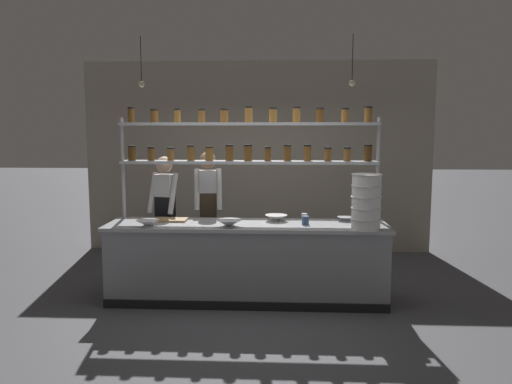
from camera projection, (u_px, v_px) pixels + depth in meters
The scene contains 15 objects.
ground_plane at pixel (247, 299), 5.95m from camera, with size 40.00×40.00×0.00m, color #4C4C51.
back_wall at pixel (257, 157), 8.23m from camera, with size 5.68×0.12×3.11m, color #9E9384.
prep_counter at pixel (247, 262), 5.89m from camera, with size 3.28×0.76×0.92m.
spice_shelf_unit at pixel (250, 146), 6.05m from camera, with size 3.16×0.28×2.29m.
chef_left at pixel (165, 211), 6.50m from camera, with size 0.41×0.33×1.67m.
chef_center at pixel (208, 207), 6.58m from camera, with size 0.39×0.32×1.72m.
container_stack at pixel (366, 202), 5.46m from camera, with size 0.33×0.33×0.61m.
cutting_board at pixel (170, 220), 6.02m from camera, with size 0.40×0.26×0.02m.
prep_bowl_near_left at pixel (148, 223), 5.66m from camera, with size 0.26×0.26×0.07m.
prep_bowl_center_front at pixel (229, 223), 5.64m from camera, with size 0.29×0.29×0.08m.
prep_bowl_center_back at pixel (276, 218), 6.00m from camera, with size 0.27×0.27×0.07m.
prep_bowl_near_right at pixel (345, 219), 6.00m from camera, with size 0.19×0.19×0.05m.
serving_cup_front at pixel (304, 217), 6.03m from camera, with size 0.07×0.07×0.09m.
serving_cup_by_board at pixel (305, 220), 5.77m from camera, with size 0.08×0.08×0.10m.
pendant_light_row at pixel (246, 82), 5.63m from camera, with size 2.46×0.07×0.57m.
Camera 1 is at (0.40, -5.73, 2.01)m, focal length 35.00 mm.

